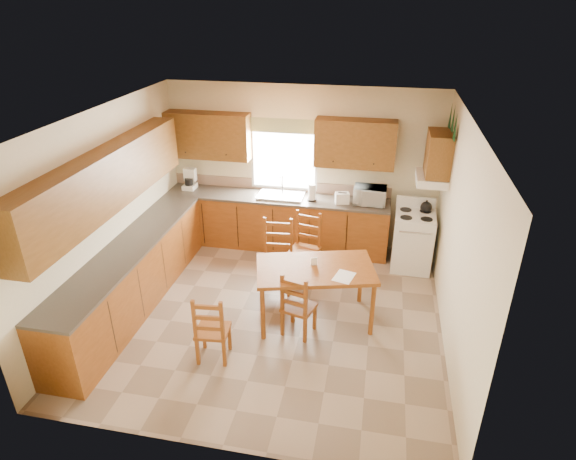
% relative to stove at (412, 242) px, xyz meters
% --- Properties ---
extents(floor, '(4.50, 4.50, 0.00)m').
position_rel_stove_xyz_m(floor, '(-1.88, -1.66, -0.45)').
color(floor, gray).
rests_on(floor, ground).
extents(ceiling, '(4.50, 4.50, 0.00)m').
position_rel_stove_xyz_m(ceiling, '(-1.88, -1.66, 2.25)').
color(ceiling, brown).
rests_on(ceiling, floor).
extents(wall_left, '(4.50, 4.50, 0.00)m').
position_rel_stove_xyz_m(wall_left, '(-4.13, -1.66, 0.90)').
color(wall_left, beige).
rests_on(wall_left, floor).
extents(wall_right, '(4.50, 4.50, 0.00)m').
position_rel_stove_xyz_m(wall_right, '(0.37, -1.66, 0.90)').
color(wall_right, beige).
rests_on(wall_right, floor).
extents(wall_back, '(4.50, 4.50, 0.00)m').
position_rel_stove_xyz_m(wall_back, '(-1.88, 0.59, 0.90)').
color(wall_back, beige).
rests_on(wall_back, floor).
extents(wall_front, '(4.50, 4.50, 0.00)m').
position_rel_stove_xyz_m(wall_front, '(-1.88, -3.91, 0.90)').
color(wall_front, beige).
rests_on(wall_front, floor).
extents(lower_cab_back, '(3.75, 0.60, 0.88)m').
position_rel_stove_xyz_m(lower_cab_back, '(-2.25, 0.29, -0.01)').
color(lower_cab_back, brown).
rests_on(lower_cab_back, floor).
extents(lower_cab_left, '(0.60, 3.60, 0.88)m').
position_rel_stove_xyz_m(lower_cab_left, '(-3.83, -1.81, -0.01)').
color(lower_cab_left, brown).
rests_on(lower_cab_left, floor).
extents(counter_back, '(3.75, 0.63, 0.04)m').
position_rel_stove_xyz_m(counter_back, '(-2.25, 0.29, 0.45)').
color(counter_back, '#473F37').
rests_on(counter_back, lower_cab_back).
extents(counter_left, '(0.63, 3.60, 0.04)m').
position_rel_stove_xyz_m(counter_left, '(-3.83, -1.81, 0.45)').
color(counter_left, '#473F37').
rests_on(counter_left, lower_cab_left).
extents(backsplash, '(3.75, 0.01, 0.18)m').
position_rel_stove_xyz_m(backsplash, '(-2.25, 0.58, 0.56)').
color(backsplash, '#967662').
rests_on(backsplash, counter_back).
extents(upper_cab_back_left, '(1.41, 0.33, 0.75)m').
position_rel_stove_xyz_m(upper_cab_back_left, '(-3.43, 0.42, 1.41)').
color(upper_cab_back_left, brown).
rests_on(upper_cab_back_left, wall_back).
extents(upper_cab_back_right, '(1.25, 0.33, 0.75)m').
position_rel_stove_xyz_m(upper_cab_back_right, '(-1.02, 0.42, 1.41)').
color(upper_cab_back_right, brown).
rests_on(upper_cab_back_right, wall_back).
extents(upper_cab_left, '(0.33, 3.60, 0.75)m').
position_rel_stove_xyz_m(upper_cab_left, '(-3.96, -1.81, 1.41)').
color(upper_cab_left, brown).
rests_on(upper_cab_left, wall_left).
extents(upper_cab_stove, '(0.33, 0.62, 0.62)m').
position_rel_stove_xyz_m(upper_cab_stove, '(0.20, -0.01, 1.45)').
color(upper_cab_stove, brown).
rests_on(upper_cab_stove, wall_right).
extents(range_hood, '(0.44, 0.62, 0.12)m').
position_rel_stove_xyz_m(range_hood, '(0.15, -0.01, 1.07)').
color(range_hood, white).
rests_on(range_hood, wall_right).
extents(window_frame, '(1.13, 0.02, 1.18)m').
position_rel_stove_xyz_m(window_frame, '(-2.18, 0.56, 1.10)').
color(window_frame, white).
rests_on(window_frame, wall_back).
extents(window_pane, '(1.05, 0.01, 1.10)m').
position_rel_stove_xyz_m(window_pane, '(-2.18, 0.55, 1.10)').
color(window_pane, white).
rests_on(window_pane, wall_back).
extents(window_valance, '(1.19, 0.01, 0.24)m').
position_rel_stove_xyz_m(window_valance, '(-2.18, 0.53, 1.60)').
color(window_valance, '#4A6D34').
rests_on(window_valance, wall_back).
extents(sink_basin, '(0.75, 0.45, 0.04)m').
position_rel_stove_xyz_m(sink_basin, '(-2.18, 0.29, 0.49)').
color(sink_basin, silver).
rests_on(sink_basin, counter_back).
extents(pine_decal_a, '(0.22, 0.22, 0.36)m').
position_rel_stove_xyz_m(pine_decal_a, '(0.33, -0.33, 1.93)').
color(pine_decal_a, '#13411F').
rests_on(pine_decal_a, wall_right).
extents(pine_decal_b, '(0.22, 0.22, 0.36)m').
position_rel_stove_xyz_m(pine_decal_b, '(0.33, -0.01, 1.97)').
color(pine_decal_b, '#13411F').
rests_on(pine_decal_b, wall_right).
extents(pine_decal_c, '(0.22, 0.22, 0.36)m').
position_rel_stove_xyz_m(pine_decal_c, '(0.33, 0.31, 1.93)').
color(pine_decal_c, '#13411F').
rests_on(pine_decal_c, wall_right).
extents(stove, '(0.62, 0.64, 0.90)m').
position_rel_stove_xyz_m(stove, '(0.00, 0.00, 0.00)').
color(stove, white).
rests_on(stove, floor).
extents(coffeemaker, '(0.22, 0.25, 0.31)m').
position_rel_stove_xyz_m(coffeemaker, '(-3.80, 0.34, 0.63)').
color(coffeemaker, white).
rests_on(coffeemaker, counter_back).
extents(paper_towel, '(0.13, 0.13, 0.28)m').
position_rel_stove_xyz_m(paper_towel, '(-1.65, 0.24, 0.61)').
color(paper_towel, white).
rests_on(paper_towel, counter_back).
extents(toaster, '(0.25, 0.19, 0.18)m').
position_rel_stove_xyz_m(toaster, '(-1.16, 0.21, 0.56)').
color(toaster, white).
rests_on(toaster, counter_back).
extents(microwave, '(0.48, 0.35, 0.28)m').
position_rel_stove_xyz_m(microwave, '(-0.72, 0.29, 0.61)').
color(microwave, white).
rests_on(microwave, counter_back).
extents(dining_table, '(1.67, 1.21, 0.80)m').
position_rel_stove_xyz_m(dining_table, '(-1.31, -1.67, -0.05)').
color(dining_table, brown).
rests_on(dining_table, floor).
extents(chair_near_left, '(0.41, 0.40, 0.90)m').
position_rel_stove_xyz_m(chair_near_left, '(-2.38, -2.66, 0.00)').
color(chair_near_left, brown).
rests_on(chair_near_left, floor).
extents(chair_near_right, '(0.46, 0.45, 0.90)m').
position_rel_stove_xyz_m(chair_near_right, '(-1.46, -1.99, 0.00)').
color(chair_near_right, brown).
rests_on(chair_near_right, floor).
extents(chair_far_left, '(0.48, 0.46, 1.06)m').
position_rel_stove_xyz_m(chair_far_left, '(-1.96, -1.05, 0.08)').
color(chair_far_left, brown).
rests_on(chair_far_left, floor).
extents(chair_far_right, '(0.49, 0.47, 1.00)m').
position_rel_stove_xyz_m(chair_far_right, '(-1.63, -0.60, 0.05)').
color(chair_far_right, brown).
rests_on(chair_far_right, floor).
extents(table_paper, '(0.29, 0.35, 0.00)m').
position_rel_stove_xyz_m(table_paper, '(-0.93, -1.83, 0.36)').
color(table_paper, white).
rests_on(table_paper, dining_table).
extents(table_card, '(0.08, 0.04, 0.11)m').
position_rel_stove_xyz_m(table_card, '(-1.34, -1.62, 0.41)').
color(table_card, white).
rests_on(table_card, dining_table).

